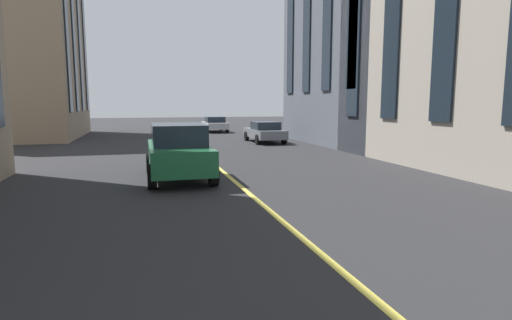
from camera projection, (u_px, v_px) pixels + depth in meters
lane_centre_line at (215, 165)px, 17.52m from camera, size 80.00×0.16×0.01m
car_silver_parked_b at (215, 124)px, 37.40m from camera, size 4.40×1.95×1.37m
car_grey_mid at (265, 132)px, 27.40m from camera, size 4.40×1.95×1.37m
car_green_near at (178, 151)px, 14.15m from camera, size 4.70×2.14×1.88m
building_left_near at (11, 41)px, 30.24m from camera, size 12.10×8.93×14.19m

